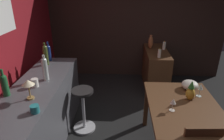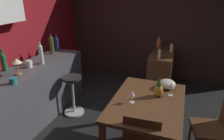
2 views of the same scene
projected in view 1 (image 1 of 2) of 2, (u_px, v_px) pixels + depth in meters
wall_side_right at (127, 21)px, 4.54m from camera, size 0.10×4.40×2.60m
dining_table at (183, 112)px, 2.46m from camera, size 1.21×0.85×0.74m
kitchen_counter at (40, 116)px, 2.71m from camera, size 2.10×0.60×0.90m
sideboard_cabinet at (155, 69)px, 4.28m from camera, size 1.10×0.44×0.82m
bar_stool at (83, 109)px, 3.01m from camera, size 0.34×0.34×0.68m
wine_glass_left at (201, 87)px, 2.56m from camera, size 0.07×0.07×0.18m
wine_glass_right at (173, 102)px, 2.28m from camera, size 0.07×0.07×0.16m
pineapple_centerpiece at (191, 92)px, 2.51m from camera, size 0.11×0.11×0.26m
fruit_bowl at (190, 85)px, 2.77m from camera, size 0.22×0.22×0.12m
wine_bottle_cobalt at (49, 52)px, 3.32m from camera, size 0.07×0.07×0.32m
wine_bottle_green at (4, 84)px, 2.27m from camera, size 0.08×0.08×0.33m
wine_bottle_clear at (45, 68)px, 2.64m from camera, size 0.07×0.07×0.35m
wine_bottle_olive at (46, 54)px, 3.13m from camera, size 0.07×0.07×0.36m
cup_white at (35, 83)px, 2.50m from camera, size 0.12×0.09×0.11m
cup_teal at (35, 109)px, 2.01m from camera, size 0.12×0.09×0.08m
counter_lamp at (28, 84)px, 2.19m from camera, size 0.14×0.14×0.24m
pillar_candle_tall at (159, 53)px, 3.71m from camera, size 0.06×0.06×0.18m
pillar_candle_short at (164, 46)px, 4.16m from camera, size 0.06×0.06×0.18m
vase_copper at (151, 42)px, 4.20m from camera, size 0.10×0.10×0.28m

